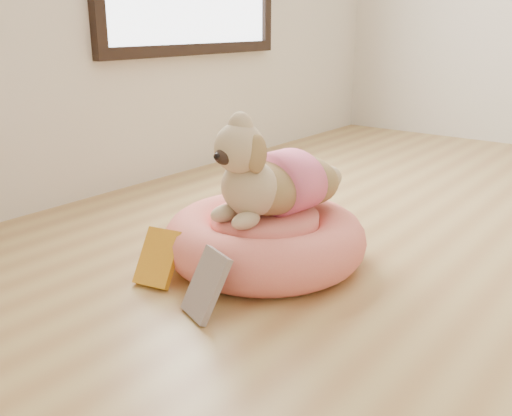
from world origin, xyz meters
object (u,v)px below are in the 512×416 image
Objects in this scene: pet_bed at (265,239)px; dog at (271,161)px; book_yellow at (158,258)px; book_white at (206,285)px.

dog reaches higher than pet_bed.
pet_bed reaches higher than book_yellow.
pet_bed is 3.70× the size of book_yellow.
book_yellow is (-0.19, -0.36, -0.28)m from dog.
dog is 0.51m from book_white.
book_yellow is 0.95× the size of book_white.
dog is 0.49m from book_yellow.
book_white is at bearing -71.94° from dog.
dog is at bearing 49.59° from book_yellow.
dog is at bearing 121.08° from book_white.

